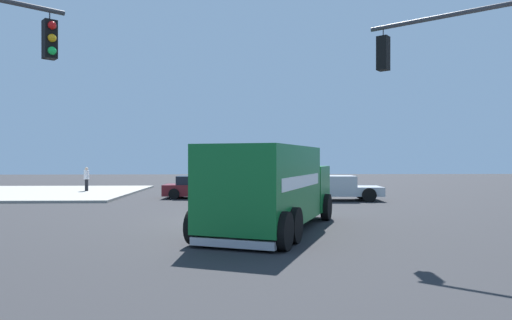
% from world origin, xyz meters
% --- Properties ---
extents(ground_plane, '(100.00, 100.00, 0.00)m').
position_xyz_m(ground_plane, '(0.00, 0.00, 0.00)').
color(ground_plane, '#2B2B2D').
extents(sidewalk_corner_near, '(12.97, 12.97, 0.14)m').
position_xyz_m(sidewalk_corner_near, '(-13.44, -13.44, 0.07)').
color(sidewalk_corner_near, '#9E998E').
rests_on(sidewalk_corner_near, ground).
extents(delivery_truck, '(7.90, 5.12, 2.73)m').
position_xyz_m(delivery_truck, '(2.40, 1.04, 1.43)').
color(delivery_truck, '#146B2D').
rests_on(delivery_truck, ground).
extents(traffic_light_secondary, '(3.15, 3.67, 6.13)m').
position_xyz_m(traffic_light_secondary, '(6.31, 6.17, 4.19)').
color(traffic_light_secondary, '#38383D').
rests_on(traffic_light_secondary, sidewalk_corner_far).
extents(pickup_silver, '(2.48, 5.30, 1.38)m').
position_xyz_m(pickup_silver, '(-8.03, 5.38, 0.73)').
color(pickup_silver, '#B7BABF').
rests_on(pickup_silver, ground).
extents(sedan_maroon, '(2.23, 4.40, 1.31)m').
position_xyz_m(sedan_maroon, '(-9.75, -2.30, 0.63)').
color(sedan_maroon, maroon).
rests_on(sedan_maroon, ground).
extents(pedestrian_near_corner, '(0.39, 0.41, 1.61)m').
position_xyz_m(pedestrian_near_corner, '(-14.04, -10.39, 1.05)').
color(pedestrian_near_corner, black).
rests_on(pedestrian_near_corner, sidewalk_corner_near).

